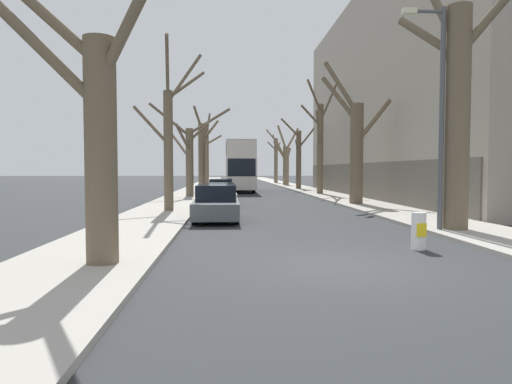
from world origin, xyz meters
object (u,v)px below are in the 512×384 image
object	(u,v)px
street_tree_left_0	(99,132)
parked_car_0	(216,204)
street_tree_right_2	(320,143)
street_tree_right_4	(286,161)
street_tree_left_4	(206,153)
parked_car_2	(221,190)
traffic_bollard	(419,231)
street_tree_right_3	(299,157)
street_tree_right_5	(276,158)
street_tree_right_1	(355,146)
street_tree_left_1	(169,140)
street_tree_left_3	(202,153)
parked_car_1	(219,195)
street_tree_right_0	(457,111)
street_tree_left_2	(189,154)
lamp_post	(438,107)
double_decker_bus	(240,164)

from	to	relation	value
street_tree_left_0	parked_car_0	distance (m)	9.31
street_tree_right_2	street_tree_right_4	world-z (taller)	street_tree_right_2
street_tree_left_4	street_tree_right_4	size ratio (longest dim) A/B	1.12
parked_car_2	traffic_bollard	bearing A→B (deg)	-75.28
parked_car_2	street_tree_right_3	bearing A→B (deg)	62.89
street_tree_right_5	street_tree_left_4	bearing A→B (deg)	-131.43
street_tree_right_1	parked_car_0	bearing A→B (deg)	-136.39
street_tree_left_0	parked_car_2	bearing A→B (deg)	84.46
street_tree_left_1	street_tree_left_3	xyz separation A→B (m)	(0.18, 23.98, 0.28)
street_tree_right_1	parked_car_1	xyz separation A→B (m)	(-7.69, -0.61, -2.76)
street_tree_right_0	street_tree_right_3	bearing A→B (deg)	89.99
street_tree_left_2	street_tree_right_2	xyz separation A→B (m)	(10.16, 2.89, 1.03)
street_tree_left_1	traffic_bollard	size ratio (longest dim) A/B	8.23
street_tree_left_0	street_tree_right_4	world-z (taller)	street_tree_right_4
lamp_post	street_tree_left_2	bearing A→B (deg)	116.17
lamp_post	parked_car_1	bearing A→B (deg)	123.41
lamp_post	street_tree_right_5	bearing A→B (deg)	89.40
street_tree_right_3	street_tree_left_1	bearing A→B (deg)	-111.91
street_tree_right_5	parked_car_0	xyz separation A→B (m)	(-7.67, -49.66, -3.10)
street_tree_right_1	street_tree_right_5	distance (m)	42.34
street_tree_right_5	parked_car_0	distance (m)	50.35
street_tree_right_2	street_tree_right_5	xyz separation A→B (m)	(-0.17, 31.64, -0.41)
street_tree_right_4	lamp_post	world-z (taller)	street_tree_right_4
street_tree_right_5	parked_car_2	distance (m)	37.52
parked_car_0	lamp_post	world-z (taller)	lamp_post
street_tree_right_0	street_tree_right_2	xyz separation A→B (m)	(0.12, 22.04, 0.28)
street_tree_right_4	parked_car_0	distance (m)	40.26
street_tree_left_1	parked_car_0	size ratio (longest dim) A/B	1.87
street_tree_left_1	street_tree_right_1	world-z (taller)	street_tree_right_1
street_tree_left_3	street_tree_left_2	bearing A→B (deg)	-91.18
street_tree_left_2	parked_car_0	xyz separation A→B (m)	(2.32, -15.13, -2.48)
parked_car_1	traffic_bollard	distance (m)	14.67
street_tree_right_4	double_decker_bus	size ratio (longest dim) A/B	0.69
street_tree_left_3	street_tree_left_4	bearing A→B (deg)	90.24
parked_car_2	lamp_post	size ratio (longest dim) A/B	0.64
street_tree_right_3	parked_car_0	distance (m)	29.31
street_tree_right_3	traffic_bollard	xyz separation A→B (m)	(-2.46, -35.13, -2.86)
street_tree_left_0	street_tree_left_1	world-z (taller)	street_tree_left_1
street_tree_right_3	parked_car_2	size ratio (longest dim) A/B	1.58
street_tree_left_2	street_tree_right_3	world-z (taller)	street_tree_right_3
street_tree_left_4	street_tree_right_5	xyz separation A→B (m)	(9.79, 11.09, -0.35)
street_tree_left_2	street_tree_right_3	size ratio (longest dim) A/B	0.93
parked_car_1	double_decker_bus	bearing A→B (deg)	84.90
street_tree_right_1	street_tree_right_2	xyz separation A→B (m)	(0.15, 10.69, 0.79)
street_tree_left_2	traffic_bollard	size ratio (longest dim) A/B	7.09
street_tree_right_4	traffic_bollard	bearing A→B (deg)	-93.17
street_tree_right_1	street_tree_right_3	distance (m)	20.82
double_decker_bus	street_tree_right_0	bearing A→B (deg)	-78.10
street_tree_left_1	street_tree_right_4	xyz separation A→B (m)	(10.08, 36.05, -0.22)
street_tree_left_0	lamp_post	size ratio (longest dim) A/B	0.94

